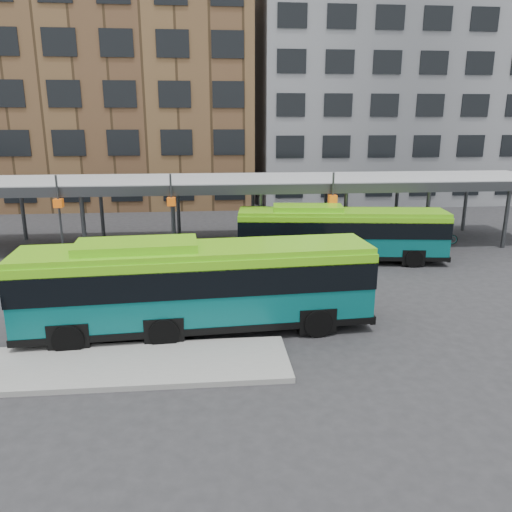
{
  "coord_description": "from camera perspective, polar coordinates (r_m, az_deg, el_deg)",
  "views": [
    {
      "loc": [
        -0.94,
        -17.72,
        7.64
      ],
      "look_at": [
        1.07,
        3.47,
        1.8
      ],
      "focal_mm": 35.0,
      "sensor_mm": 36.0,
      "label": 1
    }
  ],
  "objects": [
    {
      "name": "canopy",
      "position": [
        30.83,
        -3.77,
        8.35
      ],
      "size": [
        40.0,
        6.53,
        4.8
      ],
      "color": "#999B9E",
      "rests_on": "ground"
    },
    {
      "name": "bus_rear",
      "position": [
        27.92,
        9.62,
        2.68
      ],
      "size": [
        11.52,
        3.81,
        3.12
      ],
      "rotation": [
        0.0,
        0.0,
        -0.13
      ],
      "color": "#085A5A",
      "rests_on": "ground"
    },
    {
      "name": "building_grey",
      "position": [
        52.58,
        14.06,
        17.48
      ],
      "size": [
        24.0,
        14.0,
        20.0
      ],
      "primitive_type": "cube",
      "color": "slate",
      "rests_on": "ground"
    },
    {
      "name": "ground",
      "position": [
        19.32,
        -2.21,
        -7.97
      ],
      "size": [
        120.0,
        120.0,
        0.0
      ],
      "primitive_type": "plane",
      "color": "#28282B",
      "rests_on": "ground"
    },
    {
      "name": "bus_front",
      "position": [
        18.42,
        -6.8,
        -3.17
      ],
      "size": [
        12.87,
        3.54,
        3.51
      ],
      "rotation": [
        0.0,
        0.0,
        0.07
      ],
      "color": "#085A5A",
      "rests_on": "ground"
    },
    {
      "name": "bike_rack",
      "position": [
        33.35,
        18.27,
        2.16
      ],
      "size": [
        4.41,
        1.39,
        1.01
      ],
      "color": "slate",
      "rests_on": "ground"
    },
    {
      "name": "boarding_island",
      "position": [
        17.16,
        -20.67,
        -11.83
      ],
      "size": [
        14.0,
        3.0,
        0.18
      ],
      "primitive_type": "cube",
      "color": "gray",
      "rests_on": "ground"
    },
    {
      "name": "building_brick",
      "position": [
        50.65,
        -16.58,
        18.55
      ],
      "size": [
        26.0,
        14.0,
        22.0
      ],
      "primitive_type": "cube",
      "color": "brown",
      "rests_on": "ground"
    }
  ]
}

